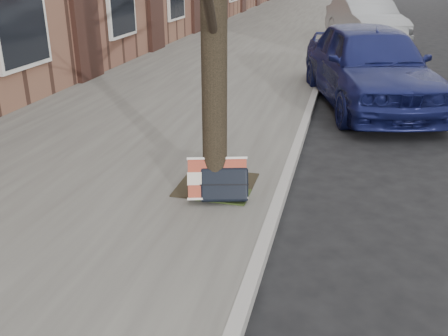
% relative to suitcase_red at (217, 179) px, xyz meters
% --- Properties ---
extents(ground, '(120.00, 120.00, 0.00)m').
position_rel_suitcase_red_xyz_m(ground, '(1.90, -0.85, -0.36)').
color(ground, black).
rests_on(ground, ground).
extents(near_sidewalk, '(5.00, 70.00, 0.12)m').
position_rel_suitcase_red_xyz_m(near_sidewalk, '(-1.80, 14.15, -0.30)').
color(near_sidewalk, slate).
rests_on(near_sidewalk, ground).
extents(dirt_patch, '(0.85, 0.85, 0.02)m').
position_rel_suitcase_red_xyz_m(dirt_patch, '(-0.10, 0.35, -0.23)').
color(dirt_patch, black).
rests_on(dirt_patch, near_sidewalk).
extents(suitcase_red, '(0.70, 0.51, 0.48)m').
position_rel_suitcase_red_xyz_m(suitcase_red, '(0.00, 0.00, 0.00)').
color(suitcase_red, maroon).
rests_on(suitcase_red, near_sidewalk).
extents(suitcase_navy, '(0.57, 0.42, 0.40)m').
position_rel_suitcase_red_xyz_m(suitcase_navy, '(0.08, -0.02, -0.04)').
color(suitcase_navy, black).
rests_on(suitcase_navy, near_sidewalk).
extents(car_near_front, '(2.93, 4.78, 1.52)m').
position_rel_suitcase_red_xyz_m(car_near_front, '(1.62, 4.82, 0.40)').
color(car_near_front, '#14194F').
rests_on(car_near_front, ground).
extents(car_near_mid, '(2.80, 4.62, 1.44)m').
position_rel_suitcase_red_xyz_m(car_near_mid, '(1.61, 12.78, 0.36)').
color(car_near_mid, '#9C9FA3').
rests_on(car_near_mid, ground).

